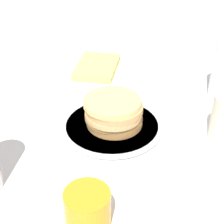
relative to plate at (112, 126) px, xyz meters
name	(u,v)px	position (x,y,z in m)	size (l,w,h in m)	color
ground_plane	(113,121)	(-0.03, -0.01, -0.01)	(4.00, 4.00, 0.00)	silver
plate	(112,126)	(0.00, 0.00, 0.00)	(0.24, 0.24, 0.01)	silver
pancake_stack	(114,112)	(0.00, 0.00, 0.04)	(0.14, 0.14, 0.07)	#BF8549
juice_glass	(88,209)	(0.28, 0.06, 0.03)	(0.08, 0.08, 0.07)	orange
napkin	(97,67)	(-0.27, -0.15, 0.00)	(0.19, 0.15, 0.02)	#E5D166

